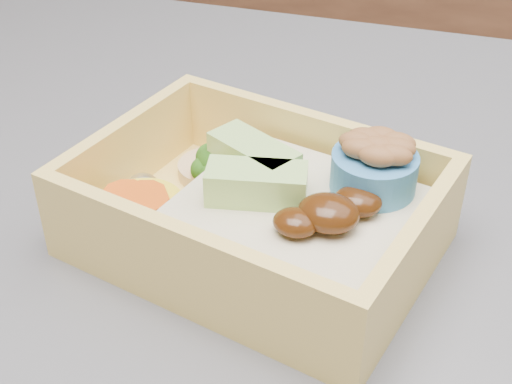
% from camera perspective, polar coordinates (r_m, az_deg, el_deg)
% --- Properties ---
extents(bento_box, '(0.22, 0.18, 0.07)m').
position_cam_1_polar(bento_box, '(0.40, 0.96, -1.56)').
color(bento_box, '#F7D066').
rests_on(bento_box, island).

